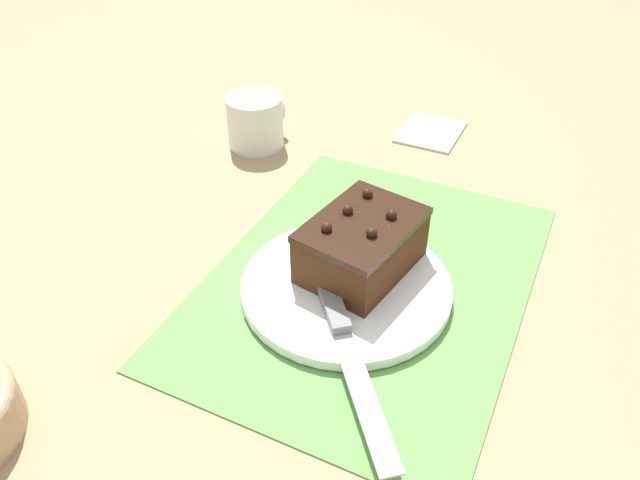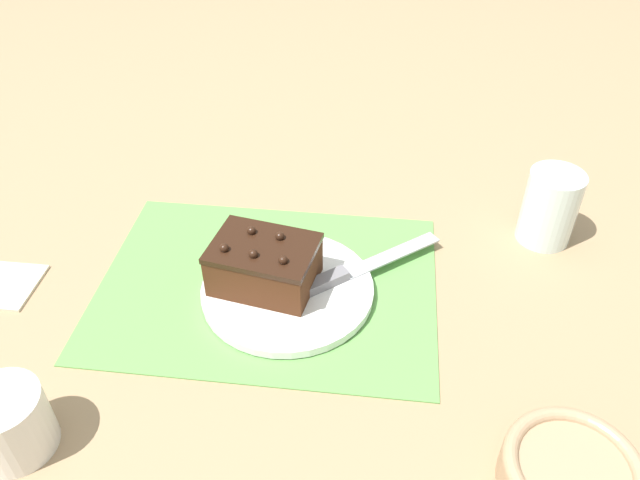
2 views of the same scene
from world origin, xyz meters
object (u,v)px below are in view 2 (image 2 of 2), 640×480
serving_knife (347,273)px  small_bowl (571,475)px  coffee_mug (7,423)px  cake_plate (288,289)px  drinking_glass (550,207)px  chocolate_cake (261,264)px

serving_knife → small_bowl: size_ratio=1.40×
serving_knife → coffee_mug: (0.33, 0.29, 0.02)m
cake_plate → drinking_glass: 0.40m
coffee_mug → small_bowl: bearing=-178.3°
small_bowl → coffee_mug: coffee_mug is taller
small_bowl → drinking_glass: bearing=-95.4°
serving_knife → coffee_mug: 0.44m
chocolate_cake → cake_plate: bearing=173.4°
cake_plate → coffee_mug: 0.36m
chocolate_cake → coffee_mug: bearing=50.5°
chocolate_cake → coffee_mug: (0.22, 0.26, -0.01)m
chocolate_cake → small_bowl: size_ratio=1.08×
chocolate_cake → serving_knife: bearing=-166.9°
cake_plate → small_bowl: 0.40m
cake_plate → drinking_glass: drinking_glass is taller
cake_plate → serving_knife: serving_knife is taller
cake_plate → coffee_mug: bearing=45.8°
drinking_glass → chocolate_cake: bearing=22.4°
drinking_glass → coffee_mug: drinking_glass is taller
cake_plate → serving_knife: size_ratio=1.20×
cake_plate → drinking_glass: (-0.36, -0.17, 0.05)m
chocolate_cake → serving_knife: size_ratio=0.78×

